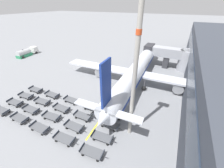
{
  "coord_description": "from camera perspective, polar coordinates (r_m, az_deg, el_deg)",
  "views": [
    {
      "loc": [
        26.93,
        -33.94,
        17.84
      ],
      "look_at": [
        15.09,
        -9.89,
        1.81
      ],
      "focal_mm": 22.0,
      "sensor_mm": 36.0,
      "label": 1
    }
  ],
  "objects": [
    {
      "name": "baggage_dolly_row_near_col_d",
      "position": [
        22.96,
        -19.16,
        -20.64
      ],
      "size": [
        3.92,
        1.73,
        0.92
      ],
      "color": "#515459",
      "rests_on": "ground_plane"
    },
    {
      "name": "baggage_dolly_row_mid_b_col_c",
      "position": [
        28.2,
        -20.22,
        -9.43
      ],
      "size": [
        3.88,
        1.59,
        0.92
      ],
      "color": "#515459",
      "rests_on": "ground_plane"
    },
    {
      "name": "baggage_dolly_row_far_col_a",
      "position": [
        36.24,
        -29.07,
        -2.06
      ],
      "size": [
        3.9,
        1.64,
        0.92
      ],
      "color": "#515459",
      "rests_on": "ground_plane"
    },
    {
      "name": "stand_guidance_stripe",
      "position": [
        29.93,
        1.7,
        -5.71
      ],
      "size": [
        1.09,
        23.47,
        0.01
      ],
      "color": "yellow",
      "rests_on": "ground_plane"
    },
    {
      "name": "baggage_dolly_row_mid_a_col_c",
      "position": [
        27.09,
        -23.77,
        -12.24
      ],
      "size": [
        3.93,
        1.76,
        0.92
      ],
      "color": "#515459",
      "rests_on": "ground_plane"
    },
    {
      "name": "baggage_dolly_row_near_col_e",
      "position": [
        20.81,
        -8.35,
        -26.16
      ],
      "size": [
        3.94,
        1.79,
        0.92
      ],
      "color": "#515459",
      "rests_on": "ground_plane"
    },
    {
      "name": "ground_plane",
      "position": [
        46.85,
        -11.39,
        7.88
      ],
      "size": [
        500.0,
        500.0,
        0.0
      ],
      "primitive_type": "plane",
      "color": "gray"
    },
    {
      "name": "baggage_dolly_row_near_col_c",
      "position": [
        25.89,
        -27.8,
        -15.81
      ],
      "size": [
        3.9,
        1.63,
        0.92
      ],
      "color": "#515459",
      "rests_on": "ground_plane"
    },
    {
      "name": "baggage_dolly_row_far_col_e",
      "position": [
        25.37,
        1.24,
        -12.32
      ],
      "size": [
        3.9,
        1.64,
        0.92
      ],
      "color": "#515459",
      "rests_on": "ground_plane"
    },
    {
      "name": "apron_light_mast",
      "position": [
        16.49,
        9.75,
        7.08
      ],
      "size": [
        2.0,
        0.7,
        19.56
      ],
      "color": "#ADA89E",
      "rests_on": "ground_plane"
    },
    {
      "name": "baggage_dolly_row_mid_b_col_b",
      "position": [
        31.48,
        -26.95,
        -6.49
      ],
      "size": [
        3.93,
        1.75,
        0.92
      ],
      "color": "#515459",
      "rests_on": "ground_plane"
    },
    {
      "name": "baggage_dolly_row_mid_b_col_a",
      "position": [
        35.03,
        -32.12,
        -4.15
      ],
      "size": [
        3.93,
        1.75,
        0.92
      ],
      "color": "#515459",
      "rests_on": "ground_plane"
    },
    {
      "name": "baggage_dolly_row_far_col_d",
      "position": [
        27.01,
        -8.5,
        -9.55
      ],
      "size": [
        3.9,
        1.65,
        0.92
      ],
      "color": "#515459",
      "rests_on": "ground_plane"
    },
    {
      "name": "baggage_dolly_row_mid_a_col_a",
      "position": [
        33.99,
        -35.26,
        -6.31
      ],
      "size": [
        3.92,
        1.71,
        0.92
      ],
      "color": "#515459",
      "rests_on": "ground_plane"
    },
    {
      "name": "baggage_dolly_row_mid_a_col_b",
      "position": [
        30.33,
        -30.59,
        -9.13
      ],
      "size": [
        3.9,
        1.64,
        0.92
      ],
      "color": "#515459",
      "rests_on": "ground_plane"
    },
    {
      "name": "baggage_dolly_row_near_col_a",
      "position": [
        33.19,
        -38.93,
        -8.6
      ],
      "size": [
        3.9,
        1.65,
        0.92
      ],
      "color": "#515459",
      "rests_on": "ground_plane"
    },
    {
      "name": "airplane",
      "position": [
        34.74,
        10.49,
        5.82
      ],
      "size": [
        38.52,
        40.87,
        11.94
      ],
      "color": "silver",
      "rests_on": "ground_plane"
    },
    {
      "name": "baggage_dolly_row_mid_a_col_d",
      "position": [
        24.12,
        -15.44,
        -16.64
      ],
      "size": [
        3.89,
        1.59,
        0.92
      ],
      "color": "#515459",
      "rests_on": "ground_plane"
    },
    {
      "name": "baggage_dolly_row_near_col_b",
      "position": [
        29.35,
        -33.91,
        -11.73
      ],
      "size": [
        3.89,
        1.61,
        0.92
      ],
      "color": "#515459",
      "rests_on": "ground_plane"
    },
    {
      "name": "baggage_dolly_row_mid_b_col_d",
      "position": [
        25.51,
        -12.02,
        -12.87
      ],
      "size": [
        3.9,
        1.63,
        0.92
      ],
      "color": "#515459",
      "rests_on": "ground_plane"
    },
    {
      "name": "baggage_dolly_row_mid_b_col_e",
      "position": [
        23.6,
        -0.93,
        -16.49
      ],
      "size": [
        3.9,
        1.63,
        0.92
      ],
      "color": "#515459",
      "rests_on": "ground_plane"
    },
    {
      "name": "baggage_dolly_row_far_col_c",
      "position": [
        29.65,
        -16.46,
        -6.46
      ],
      "size": [
        3.89,
        1.59,
        0.92
      ],
      "color": "#515459",
      "rests_on": "ground_plane"
    },
    {
      "name": "fuel_tanker_primary",
      "position": [
        63.02,
        -32.02,
        10.96
      ],
      "size": [
        3.62,
        8.44,
        2.84
      ],
      "color": "white",
      "rests_on": "ground_plane"
    },
    {
      "name": "jet_bridge",
      "position": [
        46.2,
        24.63,
        10.34
      ],
      "size": [
        15.3,
        5.19,
        6.34
      ],
      "color": "#A8AAB2",
      "rests_on": "ground_plane"
    },
    {
      "name": "baggage_dolly_row_far_col_b",
      "position": [
        32.72,
        -23.58,
        -4.11
      ],
      "size": [
        3.89,
        1.61,
        0.92
      ],
      "color": "#515459",
      "rests_on": "ground_plane"
    },
    {
      "name": "baggage_dolly_row_mid_a_col_e",
      "position": [
        22.05,
        -4.09,
        -21.18
      ],
      "size": [
        3.93,
        1.74,
        0.92
      ],
      "color": "#515459",
      "rests_on": "ground_plane"
    }
  ]
}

